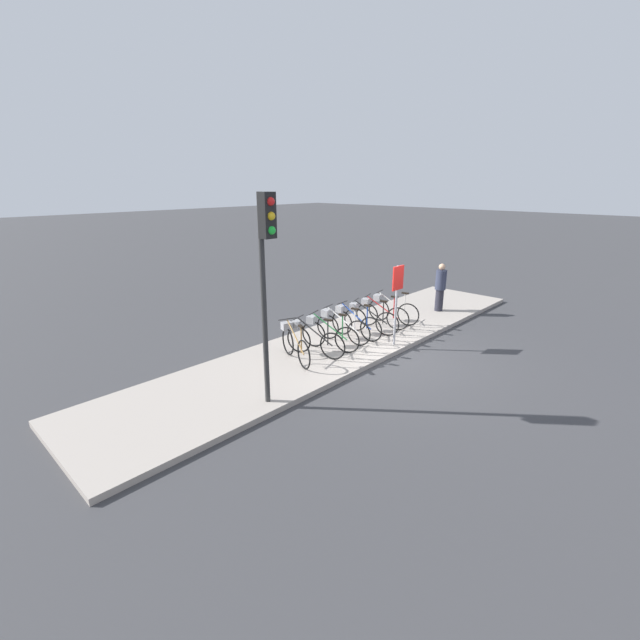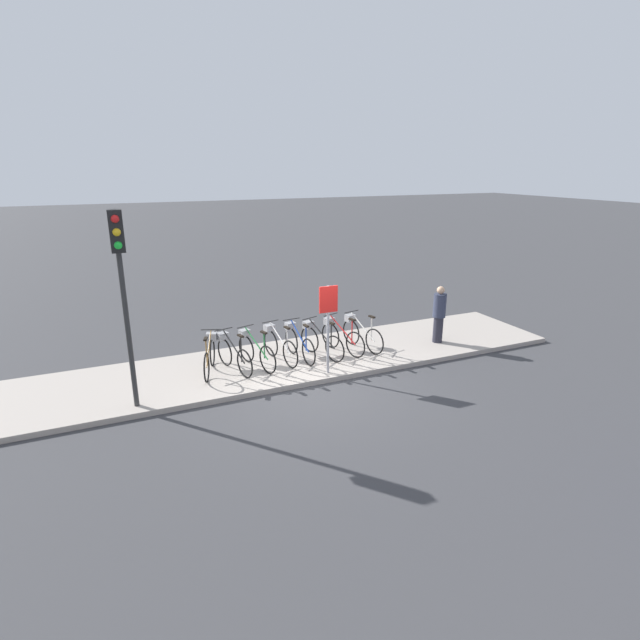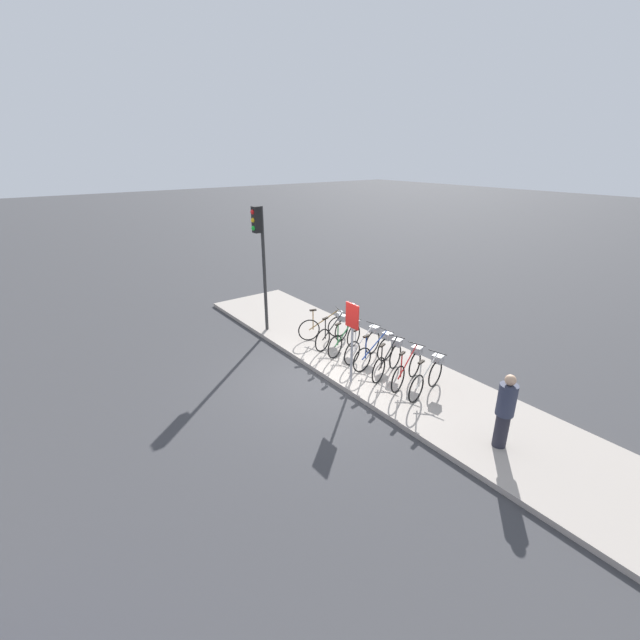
% 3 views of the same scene
% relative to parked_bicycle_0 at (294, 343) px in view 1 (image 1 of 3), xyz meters
% --- Properties ---
extents(ground_plane, '(120.00, 120.00, 0.00)m').
position_rel_parked_bicycle_0_xyz_m(ground_plane, '(1.95, -1.44, -0.56)').
color(ground_plane, '#38383A').
extents(sidewalk, '(14.09, 2.85, 0.12)m').
position_rel_parked_bicycle_0_xyz_m(sidewalk, '(1.95, -0.02, -0.50)').
color(sidewalk, '#9E9389').
rests_on(sidewalk, ground_plane).
extents(parked_bicycle_0, '(0.67, 1.52, 0.98)m').
position_rel_parked_bicycle_0_xyz_m(parked_bicycle_0, '(0.00, 0.00, 0.00)').
color(parked_bicycle_0, black).
rests_on(parked_bicycle_0, sidewalk).
extents(parked_bicycle_1, '(0.57, 1.56, 0.98)m').
position_rel_parked_bicycle_0_xyz_m(parked_bicycle_1, '(0.50, -0.10, 0.00)').
color(parked_bicycle_1, black).
rests_on(parked_bicycle_1, sidewalk).
extents(parked_bicycle_2, '(0.59, 1.55, 0.98)m').
position_rel_parked_bicycle_0_xyz_m(parked_bicycle_2, '(1.04, -0.09, 0.00)').
color(parked_bicycle_2, black).
rests_on(parked_bicycle_2, sidewalk).
extents(parked_bicycle_3, '(0.49, 1.58, 0.98)m').
position_rel_parked_bicycle_0_xyz_m(parked_bicycle_3, '(1.67, 0.03, 0.00)').
color(parked_bicycle_3, black).
rests_on(parked_bicycle_3, sidewalk).
extents(parked_bicycle_4, '(0.46, 1.60, 0.98)m').
position_rel_parked_bicycle_0_xyz_m(parked_bicycle_4, '(2.18, -0.02, 0.00)').
color(parked_bicycle_4, black).
rests_on(parked_bicycle_4, sidewalk).
extents(parked_bicycle_5, '(0.63, 1.53, 0.98)m').
position_rel_parked_bicycle_0_xyz_m(parked_bicycle_5, '(2.72, -0.10, 0.00)').
color(parked_bicycle_5, black).
rests_on(parked_bicycle_5, sidewalk).
extents(parked_bicycle_6, '(0.60, 1.54, 0.98)m').
position_rel_parked_bicycle_0_xyz_m(parked_bicycle_6, '(3.32, -0.04, 0.00)').
color(parked_bicycle_6, black).
rests_on(parked_bicycle_6, sidewalk).
extents(parked_bicycle_7, '(0.51, 1.57, 0.98)m').
position_rel_parked_bicycle_0_xyz_m(parked_bicycle_7, '(3.92, -0.02, 0.00)').
color(parked_bicycle_7, black).
rests_on(parked_bicycle_7, sidewalk).
extents(pedestrian, '(0.34, 0.34, 1.55)m').
position_rel_parked_bicycle_0_xyz_m(pedestrian, '(6.06, -0.45, 0.37)').
color(pedestrian, '#23232D').
rests_on(pedestrian, sidewalk).
extents(traffic_light, '(0.24, 0.40, 3.86)m').
position_rel_parked_bicycle_0_xyz_m(traffic_light, '(-1.72, -1.20, 2.33)').
color(traffic_light, '#2D2D2D').
rests_on(traffic_light, sidewalk).
extents(sign_post, '(0.44, 0.07, 2.06)m').
position_rel_parked_bicycle_0_xyz_m(sign_post, '(2.47, -1.15, 0.97)').
color(sign_post, '#99999E').
rests_on(sign_post, sidewalk).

